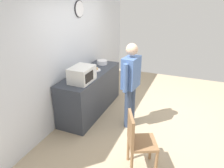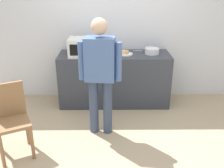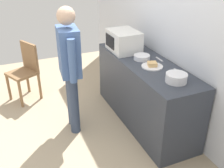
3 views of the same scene
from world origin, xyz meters
name	(u,v)px [view 2 (image 2 of 3)]	position (x,y,z in m)	size (l,w,h in m)	color
ground_plane	(116,140)	(0.00, 0.00, 0.00)	(6.00, 6.00, 0.00)	tan
back_wall	(114,27)	(0.00, 1.60, 1.30)	(5.40, 0.13, 2.60)	silver
kitchen_counter	(114,79)	(0.00, 1.22, 0.46)	(1.91, 0.62, 0.91)	#333842
microwave	(84,47)	(-0.51, 1.12, 1.06)	(0.50, 0.39, 0.30)	silver
sandwich_plate	(125,53)	(0.18, 1.20, 0.93)	(0.27, 0.27, 0.07)	white
salad_bowl	(152,51)	(0.65, 1.23, 0.96)	(0.24, 0.24, 0.10)	white
cereal_bowl	(108,53)	(-0.10, 1.21, 0.95)	(0.22, 0.22, 0.06)	white
fork_utensil	(114,51)	(-0.01, 1.43, 0.92)	(0.17, 0.02, 0.01)	silver
spoon_utensil	(138,51)	(0.42, 1.43, 0.92)	(0.17, 0.02, 0.01)	silver
person_standing	(100,70)	(-0.21, 0.24, 0.98)	(0.59, 0.28, 1.67)	#34435E
wooden_chair	(11,117)	(-1.32, -0.23, 0.52)	(0.53, 0.53, 0.94)	olive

